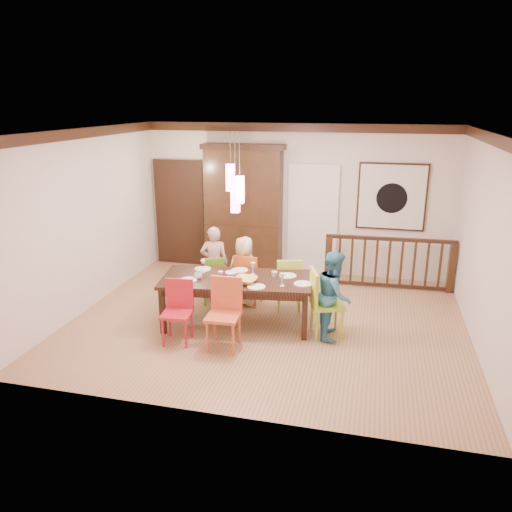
% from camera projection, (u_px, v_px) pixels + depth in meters
% --- Properties ---
extents(floor, '(6.00, 6.00, 0.00)m').
position_uv_depth(floor, '(267.00, 321.00, 7.81)').
color(floor, '#956B48').
rests_on(floor, ground).
extents(ceiling, '(6.00, 6.00, 0.00)m').
position_uv_depth(ceiling, '(269.00, 131.00, 6.94)').
color(ceiling, white).
rests_on(ceiling, wall_back).
extents(wall_back, '(6.00, 0.00, 6.00)m').
position_uv_depth(wall_back, '(296.00, 200.00, 9.69)').
color(wall_back, beige).
rests_on(wall_back, floor).
extents(wall_left, '(0.00, 5.00, 5.00)m').
position_uv_depth(wall_left, '(87.00, 220.00, 8.05)').
color(wall_left, beige).
rests_on(wall_left, floor).
extents(wall_right, '(0.00, 5.00, 5.00)m').
position_uv_depth(wall_right, '(486.00, 245.00, 6.70)').
color(wall_right, beige).
rests_on(wall_right, floor).
extents(crown_molding, '(6.00, 5.00, 0.16)m').
position_uv_depth(crown_molding, '(269.00, 137.00, 6.96)').
color(crown_molding, black).
rests_on(crown_molding, wall_back).
extents(panel_door, '(1.04, 0.07, 2.24)m').
position_uv_depth(panel_door, '(180.00, 214.00, 10.31)').
color(panel_door, black).
rests_on(panel_door, wall_back).
extents(white_doorway, '(0.97, 0.05, 2.22)m').
position_uv_depth(white_doorway, '(313.00, 222.00, 9.70)').
color(white_doorway, silver).
rests_on(white_doorway, wall_back).
extents(painting, '(1.25, 0.06, 1.25)m').
position_uv_depth(painting, '(392.00, 197.00, 9.20)').
color(painting, black).
rests_on(painting, wall_back).
extents(pendant_cluster, '(0.27, 0.21, 1.14)m').
position_uv_depth(pendant_cluster, '(235.00, 188.00, 7.09)').
color(pendant_cluster, '#FF4CAE').
rests_on(pendant_cluster, ceiling).
extents(dining_table, '(2.36, 1.32, 0.75)m').
position_uv_depth(dining_table, '(236.00, 283.00, 7.52)').
color(dining_table, black).
rests_on(dining_table, floor).
extents(chair_far_left, '(0.49, 0.49, 0.84)m').
position_uv_depth(chair_far_left, '(213.00, 275.00, 8.41)').
color(chair_far_left, '#61A31E').
rests_on(chair_far_left, floor).
extents(chair_far_mid, '(0.45, 0.45, 0.90)m').
position_uv_depth(chair_far_mid, '(249.00, 275.00, 8.33)').
color(chair_far_mid, '#BE541A').
rests_on(chair_far_mid, floor).
extents(chair_far_right, '(0.48, 0.48, 0.90)m').
position_uv_depth(chair_far_right, '(289.00, 279.00, 8.13)').
color(chair_far_right, '#A9C73C').
rests_on(chair_far_right, floor).
extents(chair_near_left, '(0.45, 0.45, 0.90)m').
position_uv_depth(chair_near_left, '(176.00, 309.00, 6.98)').
color(chair_near_left, '#B11A27').
rests_on(chair_near_left, floor).
extents(chair_near_mid, '(0.46, 0.46, 0.99)m').
position_uv_depth(chair_near_mid, '(223.00, 311.00, 6.79)').
color(chair_near_mid, '#C6512C').
rests_on(chair_near_mid, floor).
extents(chair_end_right, '(0.57, 0.57, 1.01)m').
position_uv_depth(chair_end_right, '(327.00, 299.00, 7.17)').
color(chair_end_right, '#A3C42A').
rests_on(chair_end_right, floor).
extents(china_hutch, '(1.60, 0.46, 2.52)m').
position_uv_depth(china_hutch, '(244.00, 209.00, 9.78)').
color(china_hutch, black).
rests_on(china_hutch, floor).
extents(balustrade, '(2.30, 0.17, 0.96)m').
position_uv_depth(balustrade, '(389.00, 262.00, 9.05)').
color(balustrade, black).
rests_on(balustrade, floor).
extents(person_far_left, '(0.52, 0.40, 1.29)m').
position_uv_depth(person_far_left, '(214.00, 263.00, 8.52)').
color(person_far_left, '#D5A5A2').
rests_on(person_far_left, floor).
extents(person_far_mid, '(0.60, 0.41, 1.18)m').
position_uv_depth(person_far_mid, '(244.00, 271.00, 8.30)').
color(person_far_mid, beige).
rests_on(person_far_mid, floor).
extents(person_end_right, '(0.52, 0.65, 1.29)m').
position_uv_depth(person_end_right, '(334.00, 295.00, 7.14)').
color(person_end_right, teal).
rests_on(person_end_right, floor).
extents(serving_bowl, '(0.35, 0.35, 0.08)m').
position_uv_depth(serving_bowl, '(246.00, 280.00, 7.28)').
color(serving_bowl, gold).
rests_on(serving_bowl, dining_table).
extents(small_bowl, '(0.24, 0.24, 0.06)m').
position_uv_depth(small_bowl, '(231.00, 274.00, 7.59)').
color(small_bowl, white).
rests_on(small_bowl, dining_table).
extents(cup_left, '(0.12, 0.12, 0.09)m').
position_uv_depth(cup_left, '(198.00, 276.00, 7.46)').
color(cup_left, silver).
rests_on(cup_left, dining_table).
extents(cup_right, '(0.12, 0.12, 0.09)m').
position_uv_depth(cup_right, '(274.00, 274.00, 7.54)').
color(cup_right, silver).
rests_on(cup_right, dining_table).
extents(plate_far_left, '(0.26, 0.26, 0.01)m').
position_uv_depth(plate_far_left, '(203.00, 269.00, 7.88)').
color(plate_far_left, white).
rests_on(plate_far_left, dining_table).
extents(plate_far_mid, '(0.26, 0.26, 0.01)m').
position_uv_depth(plate_far_mid, '(240.00, 270.00, 7.82)').
color(plate_far_mid, white).
rests_on(plate_far_mid, dining_table).
extents(plate_far_right, '(0.26, 0.26, 0.01)m').
position_uv_depth(plate_far_right, '(288.00, 276.00, 7.57)').
color(plate_far_right, white).
rests_on(plate_far_right, dining_table).
extents(plate_near_left, '(0.26, 0.26, 0.01)m').
position_uv_depth(plate_near_left, '(188.00, 280.00, 7.39)').
color(plate_near_left, white).
rests_on(plate_near_left, dining_table).
extents(plate_near_mid, '(0.26, 0.26, 0.01)m').
position_uv_depth(plate_near_mid, '(256.00, 287.00, 7.13)').
color(plate_near_mid, white).
rests_on(plate_near_mid, dining_table).
extents(plate_end_right, '(0.26, 0.26, 0.01)m').
position_uv_depth(plate_end_right, '(303.00, 284.00, 7.24)').
color(plate_end_right, white).
rests_on(plate_end_right, dining_table).
extents(wine_glass_a, '(0.08, 0.08, 0.19)m').
position_uv_depth(wine_glass_a, '(203.00, 266.00, 7.74)').
color(wine_glass_a, '#590C19').
rests_on(wine_glass_a, dining_table).
extents(wine_glass_b, '(0.08, 0.08, 0.19)m').
position_uv_depth(wine_glass_b, '(253.00, 268.00, 7.63)').
color(wine_glass_b, silver).
rests_on(wine_glass_b, dining_table).
extents(wine_glass_c, '(0.08, 0.08, 0.19)m').
position_uv_depth(wine_glass_c, '(221.00, 278.00, 7.23)').
color(wine_glass_c, '#590C19').
rests_on(wine_glass_c, dining_table).
extents(wine_glass_d, '(0.08, 0.08, 0.19)m').
position_uv_depth(wine_glass_d, '(282.00, 280.00, 7.15)').
color(wine_glass_d, silver).
rests_on(wine_glass_d, dining_table).
extents(napkin, '(0.18, 0.14, 0.01)m').
position_uv_depth(napkin, '(221.00, 285.00, 7.21)').
color(napkin, '#D83359').
rests_on(napkin, dining_table).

